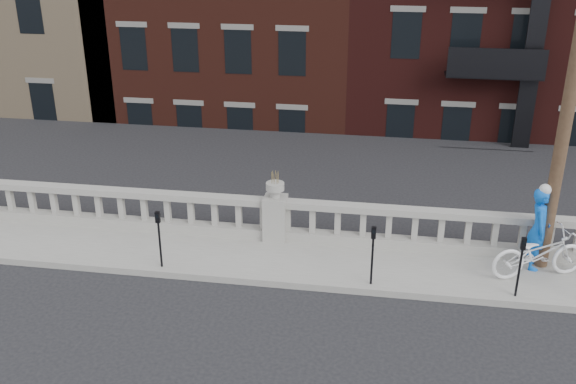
% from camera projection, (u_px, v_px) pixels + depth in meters
% --- Properties ---
extents(ground, '(120.00, 120.00, 0.00)m').
position_uv_depth(ground, '(239.00, 338.00, 12.30)').
color(ground, black).
rests_on(ground, ground).
extents(sidewalk, '(32.00, 2.20, 0.15)m').
position_uv_depth(sidewalk, '(268.00, 259.00, 15.00)').
color(sidewalk, gray).
rests_on(sidewalk, ground).
extents(balustrade, '(28.00, 0.34, 1.03)m').
position_uv_depth(balustrade, '(275.00, 220.00, 15.64)').
color(balustrade, gray).
rests_on(balustrade, sidewalk).
extents(planter_pedestal, '(0.55, 0.55, 1.76)m').
position_uv_depth(planter_pedestal, '(275.00, 213.00, 15.56)').
color(planter_pedestal, gray).
rests_on(planter_pedestal, sidewalk).
extents(lower_level, '(80.00, 44.00, 20.80)m').
position_uv_depth(lower_level, '(354.00, 23.00, 32.12)').
color(lower_level, '#605E59').
rests_on(lower_level, ground).
extents(parking_meter_a, '(0.10, 0.09, 1.36)m').
position_uv_depth(parking_meter_a, '(159.00, 233.00, 14.20)').
color(parking_meter_a, black).
rests_on(parking_meter_a, sidewalk).
extents(parking_meter_b, '(0.10, 0.09, 1.36)m').
position_uv_depth(parking_meter_b, '(373.00, 249.00, 13.51)').
color(parking_meter_b, black).
rests_on(parking_meter_b, sidewalk).
extents(parking_meter_c, '(0.10, 0.09, 1.36)m').
position_uv_depth(parking_meter_c, '(521.00, 260.00, 13.06)').
color(parking_meter_c, black).
rests_on(parking_meter_c, sidewalk).
extents(bicycle, '(2.27, 1.40, 1.12)m').
position_uv_depth(bicycle, '(539.00, 253.00, 13.93)').
color(bicycle, white).
rests_on(bicycle, sidewalk).
extents(cyclist, '(0.55, 0.75, 1.90)m').
position_uv_depth(cyclist, '(539.00, 229.00, 14.16)').
color(cyclist, blue).
rests_on(cyclist, sidewalk).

